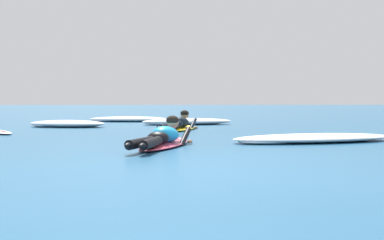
# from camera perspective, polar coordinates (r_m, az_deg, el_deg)

# --- Properties ---
(ground_plane) EXTENTS (120.00, 120.00, 0.00)m
(ground_plane) POSITION_cam_1_polar(r_m,az_deg,el_deg) (15.58, -1.39, -0.48)
(ground_plane) COLOR #235B84
(surfer_near) EXTENTS (1.10, 2.48, 0.54)m
(surfer_near) POSITION_cam_1_polar(r_m,az_deg,el_deg) (7.99, -3.31, -2.10)
(surfer_near) COLOR #E54C66
(surfer_near) RESTS_ON ground
(surfer_far) EXTENTS (1.14, 2.50, 0.54)m
(surfer_far) POSITION_cam_1_polar(r_m,az_deg,el_deg) (12.40, -1.49, -0.55)
(surfer_far) COLOR yellow
(surfer_far) RESTS_ON ground
(whitewater_front) EXTENTS (2.91, 1.47, 0.20)m
(whitewater_front) POSITION_cam_1_polar(r_m,az_deg,el_deg) (15.29, -0.51, -0.19)
(whitewater_front) COLOR white
(whitewater_front) RESTS_ON ground
(whitewater_mid_left) EXTENTS (2.73, 1.10, 0.18)m
(whitewater_mid_left) POSITION_cam_1_polar(r_m,az_deg,el_deg) (17.51, -7.16, 0.09)
(whitewater_mid_left) COLOR white
(whitewater_mid_left) RESTS_ON ground
(whitewater_mid_right) EXTENTS (2.31, 1.43, 0.20)m
(whitewater_mid_right) POSITION_cam_1_polar(r_m,az_deg,el_deg) (14.35, -13.95, -0.42)
(whitewater_mid_right) COLOR white
(whitewater_mid_right) RESTS_ON ground
(whitewater_back) EXTENTS (3.27, 1.73, 0.15)m
(whitewater_back) POSITION_cam_1_polar(r_m,az_deg,el_deg) (9.29, 13.71, -2.00)
(whitewater_back) COLOR white
(whitewater_back) RESTS_ON ground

